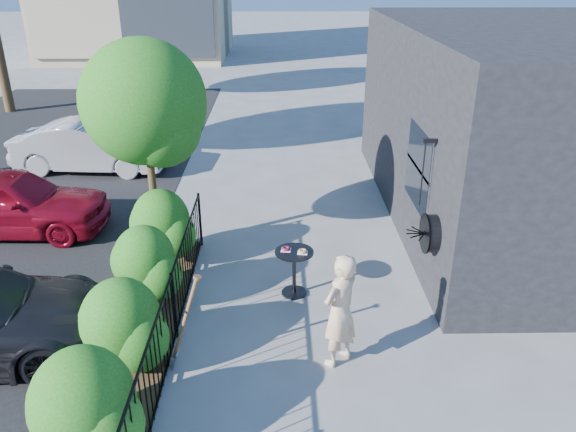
{
  "coord_description": "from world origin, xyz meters",
  "views": [
    {
      "loc": [
        0.04,
        -6.93,
        5.13
      ],
      "look_at": [
        0.19,
        1.71,
        1.2
      ],
      "focal_mm": 35.0,
      "sensor_mm": 36.0,
      "label": 1
    }
  ],
  "objects_px": {
    "car_silver": "(91,146)",
    "shovel": "(183,327)",
    "patio_tree": "(148,110)",
    "woman": "(340,311)",
    "car_red": "(9,202)",
    "cafe_table": "(294,265)"
  },
  "relations": [
    {
      "from": "car_silver",
      "to": "shovel",
      "type": "bearing_deg",
      "value": -150.71
    },
    {
      "from": "patio_tree",
      "to": "woman",
      "type": "bearing_deg",
      "value": -47.35
    },
    {
      "from": "patio_tree",
      "to": "woman",
      "type": "relative_size",
      "value": 2.35
    },
    {
      "from": "patio_tree",
      "to": "car_silver",
      "type": "height_order",
      "value": "patio_tree"
    },
    {
      "from": "patio_tree",
      "to": "shovel",
      "type": "distance_m",
      "value": 4.14
    },
    {
      "from": "patio_tree",
      "to": "woman",
      "type": "distance_m",
      "value": 4.95
    },
    {
      "from": "car_red",
      "to": "shovel",
      "type": "bearing_deg",
      "value": -134.21
    },
    {
      "from": "cafe_table",
      "to": "car_red",
      "type": "distance_m",
      "value": 6.26
    },
    {
      "from": "cafe_table",
      "to": "car_red",
      "type": "bearing_deg",
      "value": 156.61
    },
    {
      "from": "car_red",
      "to": "car_silver",
      "type": "xyz_separation_m",
      "value": [
        0.54,
        3.77,
        -0.01
      ]
    },
    {
      "from": "patio_tree",
      "to": "woman",
      "type": "height_order",
      "value": "patio_tree"
    },
    {
      "from": "shovel",
      "to": "car_red",
      "type": "xyz_separation_m",
      "value": [
        -4.2,
        4.33,
        0.02
      ]
    },
    {
      "from": "patio_tree",
      "to": "shovel",
      "type": "xyz_separation_m",
      "value": [
        0.98,
        -3.42,
        -2.11
      ]
    },
    {
      "from": "shovel",
      "to": "car_silver",
      "type": "distance_m",
      "value": 8.89
    },
    {
      "from": "shovel",
      "to": "car_red",
      "type": "height_order",
      "value": "shovel"
    },
    {
      "from": "patio_tree",
      "to": "car_silver",
      "type": "bearing_deg",
      "value": 119.87
    },
    {
      "from": "car_silver",
      "to": "car_red",
      "type": "bearing_deg",
      "value": 176.84
    },
    {
      "from": "car_red",
      "to": "woman",
      "type": "bearing_deg",
      "value": -122.36
    },
    {
      "from": "patio_tree",
      "to": "shovel",
      "type": "bearing_deg",
      "value": -74.06
    },
    {
      "from": "cafe_table",
      "to": "patio_tree",
      "type": "bearing_deg",
      "value": 147.91
    },
    {
      "from": "woman",
      "to": "shovel",
      "type": "distance_m",
      "value": 2.12
    },
    {
      "from": "cafe_table",
      "to": "woman",
      "type": "bearing_deg",
      "value": -72.26
    }
  ]
}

